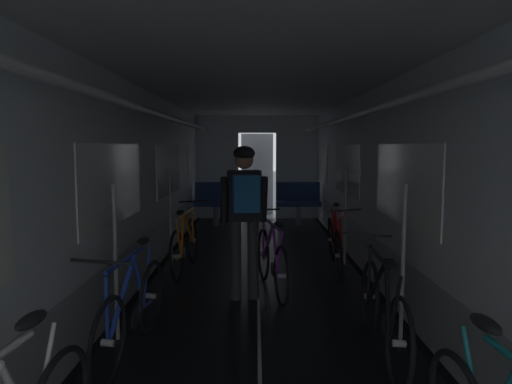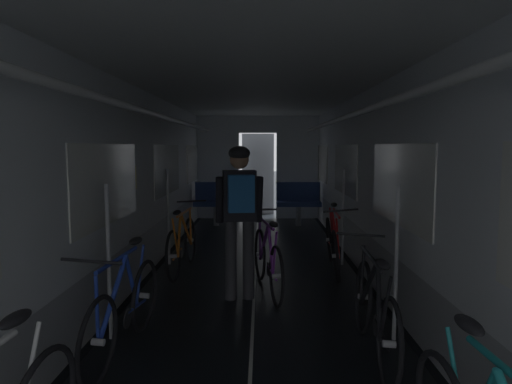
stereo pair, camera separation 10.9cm
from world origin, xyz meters
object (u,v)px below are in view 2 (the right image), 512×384
bicycle_orange (182,244)px  person_cyclist_aisle (240,205)px  bicycle_black (374,312)px  bicycle_red (332,243)px  bench_seat_far_left (216,199)px  bicycle_purple_in_aisle (267,260)px  bench_seat_far_right (298,199)px  bicycle_blue (124,310)px

bicycle_orange → person_cyclist_aisle: size_ratio=0.98×
bicycle_black → person_cyclist_aisle: person_cyclist_aisle is taller
bicycle_red → bicycle_orange: size_ratio=1.00×
bench_seat_far_left → bicycle_purple_in_aisle: (1.06, -4.64, -0.18)m
bench_seat_far_right → bicycle_blue: 6.58m
bicycle_black → bench_seat_far_left: bearing=106.8°
bicycle_orange → bicycle_blue: same height
bicycle_red → bicycle_orange: bearing=-178.0°
bicycle_red → bicycle_blue: bicycle_red is taller
bicycle_red → bench_seat_far_right: bearing=92.7°
bench_seat_far_right → person_cyclist_aisle: size_ratio=0.57×
bench_seat_far_right → bicycle_orange: 4.21m
bench_seat_far_left → bicycle_black: size_ratio=0.58×
person_cyclist_aisle → bicycle_purple_in_aisle: (0.31, 0.26, -0.69)m
bench_seat_far_right → bicycle_orange: size_ratio=0.58×
bicycle_orange → bicycle_purple_in_aisle: size_ratio=1.01×
bench_seat_far_right → bicycle_orange: (-1.90, -3.76, -0.18)m
person_cyclist_aisle → bicycle_orange: bearing=126.4°
bicycle_blue → person_cyclist_aisle: size_ratio=0.98×
person_cyclist_aisle → bicycle_purple_in_aisle: 0.80m
bicycle_orange → bench_seat_far_left: bearing=88.4°
bicycle_black → bicycle_purple_in_aisle: (-0.85, 1.67, 0.00)m
bench_seat_far_left → bicycle_blue: size_ratio=0.58×
bicycle_red → person_cyclist_aisle: size_ratio=0.98×
bicycle_red → bicycle_purple_in_aisle: 1.33m
bench_seat_far_left → bicycle_red: size_ratio=0.58×
bench_seat_far_left → bench_seat_far_right: (1.80, 0.00, 0.00)m
bench_seat_far_left → bicycle_black: 6.59m
bench_seat_far_left → person_cyclist_aisle: size_ratio=0.57×
bench_seat_far_right → bicycle_red: bearing=-87.3°
bicycle_orange → bicycle_black: bearing=-51.8°
bench_seat_far_left → bicycle_purple_in_aisle: bench_seat_far_left is taller
bicycle_blue → bicycle_purple_in_aisle: bearing=53.8°
bench_seat_far_left → bicycle_orange: bearing=-91.6°
bicycle_red → bicycle_blue: size_ratio=1.00×
bench_seat_far_right → bicycle_red: 3.69m
bicycle_orange → bench_seat_far_right: bearing=63.1°
bicycle_purple_in_aisle → bicycle_black: bearing=-63.1°
bicycle_red → bicycle_blue: (-2.12, -2.60, 0.00)m
bicycle_purple_in_aisle → bench_seat_far_left: bearing=102.9°
bicycle_red → bicycle_purple_in_aisle: (-0.92, -0.96, 0.00)m
bench_seat_far_right → bicycle_blue: bench_seat_far_right is taller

